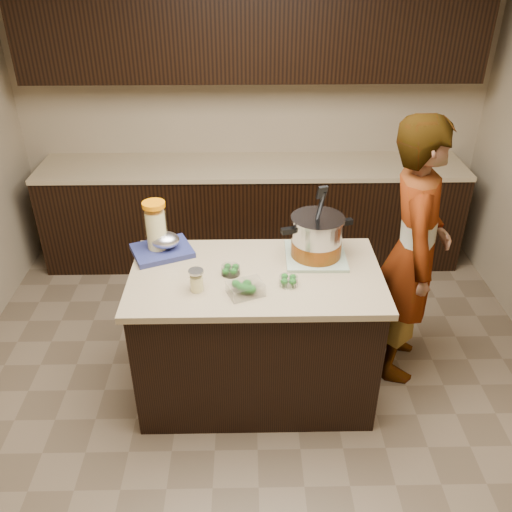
% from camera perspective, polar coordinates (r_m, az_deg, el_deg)
% --- Properties ---
extents(ground_plane, '(4.00, 4.00, 0.00)m').
position_cam_1_polar(ground_plane, '(3.69, 0.00, -13.70)').
color(ground_plane, brown).
rests_on(ground_plane, ground).
extents(room_shell, '(4.04, 4.04, 2.72)m').
position_cam_1_polar(room_shell, '(2.76, 0.00, 12.44)').
color(room_shell, tan).
rests_on(room_shell, ground).
extents(back_cabinets, '(3.60, 0.63, 2.33)m').
position_cam_1_polar(back_cabinets, '(4.66, -0.41, 10.24)').
color(back_cabinets, black).
rests_on(back_cabinets, ground).
extents(island, '(1.46, 0.81, 0.90)m').
position_cam_1_polar(island, '(3.39, 0.00, -8.26)').
color(island, black).
rests_on(island, ground).
extents(dish_towel, '(0.37, 0.37, 0.02)m').
position_cam_1_polar(dish_towel, '(3.29, 6.28, 0.03)').
color(dish_towel, '#5C895D').
rests_on(dish_towel, island).
extents(stock_pot, '(0.44, 0.39, 0.45)m').
position_cam_1_polar(stock_pot, '(3.24, 6.40, 1.79)').
color(stock_pot, '#B7B7BC').
rests_on(stock_pot, dish_towel).
extents(lemonade_pitcher, '(0.14, 0.14, 0.33)m').
position_cam_1_polar(lemonade_pitcher, '(3.31, -10.46, 2.72)').
color(lemonade_pitcher, '#F6E896').
rests_on(lemonade_pitcher, island).
extents(mason_jar, '(0.11, 0.11, 0.14)m').
position_cam_1_polar(mason_jar, '(2.97, -6.28, -2.61)').
color(mason_jar, '#F6E896').
rests_on(mason_jar, island).
extents(broccoli_tub_left, '(0.13, 0.13, 0.05)m').
position_cam_1_polar(broccoli_tub_left, '(3.11, -2.69, -1.53)').
color(broccoli_tub_left, silver).
rests_on(broccoli_tub_left, island).
extents(broccoli_tub_right, '(0.14, 0.14, 0.05)m').
position_cam_1_polar(broccoli_tub_right, '(3.02, 3.44, -2.66)').
color(broccoli_tub_right, silver).
rests_on(broccoli_tub_right, island).
extents(broccoli_tub_rect, '(0.22, 0.20, 0.07)m').
position_cam_1_polar(broccoli_tub_rect, '(2.94, -1.11, -3.52)').
color(broccoli_tub_rect, silver).
rests_on(broccoli_tub_rect, island).
extents(blue_tray, '(0.42, 0.39, 0.13)m').
position_cam_1_polar(blue_tray, '(3.35, -9.72, 0.97)').
color(blue_tray, navy).
rests_on(blue_tray, island).
extents(person, '(0.55, 0.72, 1.76)m').
position_cam_1_polar(person, '(3.50, 16.19, 0.27)').
color(person, gray).
rests_on(person, ground).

